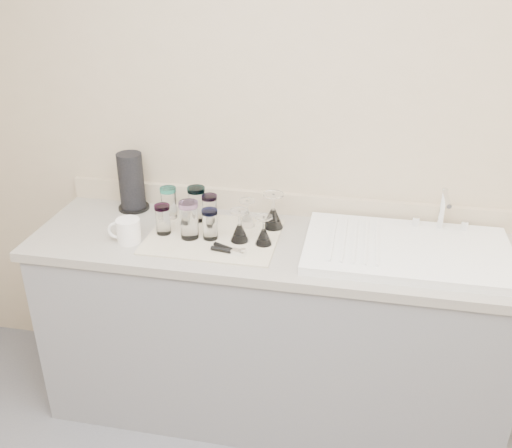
% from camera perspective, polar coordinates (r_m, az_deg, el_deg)
% --- Properties ---
extents(room_envelope, '(3.54, 3.50, 2.52)m').
position_cam_1_polar(room_envelope, '(1.07, -8.91, -0.36)').
color(room_envelope, '#58585E').
rests_on(room_envelope, ground).
extents(counter_unit, '(2.06, 0.62, 0.90)m').
position_cam_1_polar(counter_unit, '(2.64, 1.54, -10.37)').
color(counter_unit, slate).
rests_on(counter_unit, ground).
extents(sink_unit, '(0.82, 0.50, 0.22)m').
position_cam_1_polar(sink_unit, '(2.38, 14.93, -2.47)').
color(sink_unit, white).
rests_on(sink_unit, counter_unit).
extents(dish_towel, '(0.55, 0.42, 0.01)m').
position_cam_1_polar(dish_towel, '(2.44, -4.30, -1.27)').
color(dish_towel, beige).
rests_on(dish_towel, counter_unit).
extents(tumbler_teal, '(0.07, 0.07, 0.14)m').
position_cam_1_polar(tumbler_teal, '(2.59, -8.71, 2.14)').
color(tumbler_teal, white).
rests_on(tumbler_teal, dish_towel).
extents(tumbler_cyan, '(0.08, 0.08, 0.16)m').
position_cam_1_polar(tumbler_cyan, '(2.55, -5.95, 2.04)').
color(tumbler_cyan, white).
rests_on(tumbler_cyan, dish_towel).
extents(tumbler_purple, '(0.07, 0.07, 0.14)m').
position_cam_1_polar(tumbler_purple, '(2.51, -4.65, 1.47)').
color(tumbler_purple, white).
rests_on(tumbler_purple, dish_towel).
extents(tumbler_magenta, '(0.07, 0.07, 0.13)m').
position_cam_1_polar(tumbler_magenta, '(2.45, -9.29, 0.49)').
color(tumbler_magenta, white).
rests_on(tumbler_magenta, dish_towel).
extents(tumbler_blue, '(0.08, 0.08, 0.16)m').
position_cam_1_polar(tumbler_blue, '(2.40, -6.71, 0.43)').
color(tumbler_blue, white).
rests_on(tumbler_blue, dish_towel).
extents(tumbler_lavender, '(0.07, 0.07, 0.13)m').
position_cam_1_polar(tumbler_lavender, '(2.39, -4.62, 0.00)').
color(tumbler_lavender, white).
rests_on(tumbler_lavender, dish_towel).
extents(goblet_back_left, '(0.07, 0.07, 0.12)m').
position_cam_1_polar(goblet_back_left, '(2.50, -0.91, 0.70)').
color(goblet_back_left, white).
rests_on(goblet_back_left, dish_towel).
extents(goblet_back_right, '(0.09, 0.09, 0.16)m').
position_cam_1_polar(goblet_back_right, '(2.48, 1.72, 0.81)').
color(goblet_back_right, white).
rests_on(goblet_back_right, dish_towel).
extents(goblet_front_left, '(0.08, 0.08, 0.14)m').
position_cam_1_polar(goblet_front_left, '(2.37, -1.66, -0.65)').
color(goblet_front_left, white).
rests_on(goblet_front_left, dish_towel).
extents(goblet_front_right, '(0.07, 0.07, 0.13)m').
position_cam_1_polar(goblet_front_right, '(2.34, 0.77, -1.07)').
color(goblet_front_right, white).
rests_on(goblet_front_right, dish_towel).
extents(can_opener, '(0.15, 0.08, 0.02)m').
position_cam_1_polar(can_opener, '(2.30, -2.73, -2.61)').
color(can_opener, silver).
rests_on(can_opener, dish_towel).
extents(white_mug, '(0.15, 0.11, 0.10)m').
position_cam_1_polar(white_mug, '(2.43, -12.71, -0.66)').
color(white_mug, white).
rests_on(white_mug, counter_unit).
extents(paper_towel_roll, '(0.15, 0.15, 0.27)m').
position_cam_1_polar(paper_towel_roll, '(2.71, -12.35, 4.09)').
color(paper_towel_roll, black).
rests_on(paper_towel_roll, counter_unit).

